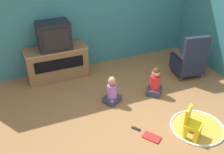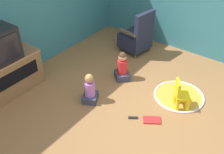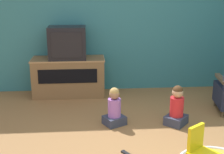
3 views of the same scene
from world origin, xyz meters
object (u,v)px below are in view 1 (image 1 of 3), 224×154
at_px(book, 152,137).
at_px(child_watching_center, 112,92).
at_px(yellow_kid_chair, 192,126).
at_px(tv_cabinet, 57,62).
at_px(child_watching_left, 155,83).
at_px(remote_control, 136,129).
at_px(black_armchair, 189,60).
at_px(television, 54,36).

bearing_deg(book, child_watching_center, -23.30).
bearing_deg(child_watching_center, book, -107.78).
bearing_deg(child_watching_center, yellow_kid_chair, -87.63).
height_order(child_watching_center, book, child_watching_center).
bearing_deg(tv_cabinet, child_watching_center, -62.02).
bearing_deg(child_watching_left, remote_control, 175.21).
bearing_deg(black_armchair, yellow_kid_chair, 63.34).
distance_m(tv_cabinet, yellow_kid_chair, 2.97).
bearing_deg(yellow_kid_chair, child_watching_center, 85.13).
relative_size(black_armchair, remote_control, 6.43).
bearing_deg(remote_control, child_watching_left, -80.84).
height_order(black_armchair, yellow_kid_chair, black_armchair).
relative_size(yellow_kid_chair, child_watching_center, 0.97).
relative_size(television, child_watching_center, 1.16).
relative_size(television, child_watching_left, 1.11).
bearing_deg(black_armchair, tv_cabinet, -13.34).
xyz_separation_m(television, book, (0.89, -2.37, -0.92)).
bearing_deg(book, remote_control, -7.42).
xyz_separation_m(television, child_watching_left, (1.54, -1.34, -0.69)).
distance_m(tv_cabinet, black_armchair, 2.75).
bearing_deg(television, black_armchair, -21.66).
xyz_separation_m(television, yellow_kid_chair, (1.45, -2.57, -0.72)).
bearing_deg(yellow_kid_chair, child_watching_left, 50.16).
xyz_separation_m(child_watching_left, child_watching_center, (-0.85, 0.06, -0.01)).
relative_size(television, remote_control, 4.20).
height_order(yellow_kid_chair, remote_control, yellow_kid_chair).
bearing_deg(yellow_kid_chair, book, 125.00).
bearing_deg(yellow_kid_chair, tv_cabinet, 83.82).
bearing_deg(tv_cabinet, child_watching_left, -41.41).
bearing_deg(book, yellow_kid_chair, -143.29).
relative_size(child_watching_left, child_watching_center, 1.05).
relative_size(child_watching_left, remote_control, 3.80).
bearing_deg(black_armchair, book, 47.88).
height_order(child_watching_left, child_watching_center, child_watching_left).
relative_size(black_armchair, child_watching_center, 1.78).
distance_m(child_watching_left, remote_control, 1.12).
xyz_separation_m(black_armchair, book, (-1.66, -1.35, -0.35)).
xyz_separation_m(black_armchair, yellow_kid_chair, (-1.10, -1.55, -0.14)).
relative_size(television, yellow_kid_chair, 1.20).
bearing_deg(book, black_armchair, -84.61).
relative_size(tv_cabinet, yellow_kid_chair, 2.40).
height_order(child_watching_center, remote_control, child_watching_center).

